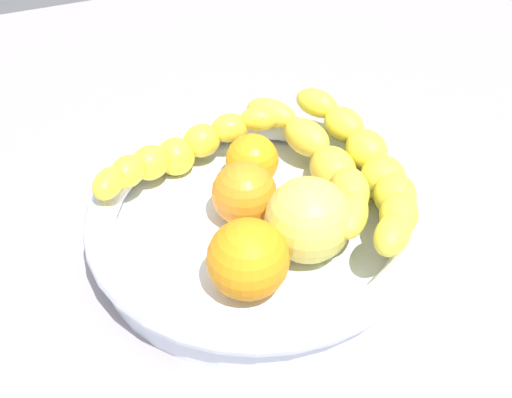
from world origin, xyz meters
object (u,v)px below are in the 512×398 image
Objects in this scene: orange_front at (252,160)px; apple_yellow at (308,220)px; fruit_bowl at (256,222)px; orange_mid_left at (244,194)px; banana_draped_left at (372,169)px; orange_mid_right at (248,259)px; banana_draped_right at (324,164)px; banana_arching_top at (180,151)px.

apple_yellow is (-0.62, 10.67, 1.10)cm from orange_front.
fruit_bowl is at bearing 70.82° from orange_front.
orange_mid_left is at bearing -61.57° from fruit_bowl.
fruit_bowl is 5.93× the size of orange_front.
orange_mid_right reaches higher than banana_draped_left.
banana_draped_right is at bearing -141.45° from orange_mid_right.
banana_arching_top is at bearing -29.29° from orange_front.
banana_draped_right is at bearing -173.15° from orange_mid_left.
apple_yellow is at bearing 119.13° from fruit_bowl.
banana_draped_left is at bearing 140.95° from banana_draped_right.
banana_draped_right is 8.61cm from apple_yellow.
orange_mid_left is 6.86cm from apple_yellow.
orange_front is (5.66, -3.70, -0.54)cm from banana_draped_right.
orange_front is at bearing -86.65° from apple_yellow.
banana_draped_left is 9.47cm from apple_yellow.
apple_yellow reaches higher than orange_mid_right.
orange_mid_left is (8.34, 1.00, -0.17)cm from banana_draped_right.
fruit_bowl is 8.48cm from banana_draped_right.
fruit_bowl is 1.34× the size of banana_draped_right.
apple_yellow is (-6.68, 14.06, 0.65)cm from banana_arching_top.
orange_mid_left is at bearing 6.85° from banana_draped_right.
orange_mid_left is at bearing -8.73° from banana_draped_left.
banana_draped_left is at bearing -154.01° from apple_yellow.
banana_draped_right reaches higher than orange_front.
banana_arching_top is 6.95cm from orange_front.
orange_mid_left reaches higher than banana_draped_right.
banana_draped_left is at bearing 146.87° from banana_arching_top.
orange_front is (-2.04, -5.88, 2.26)cm from fruit_bowl.
banana_arching_top is 3.09× the size of orange_mid_right.
banana_draped_left is 11.96cm from orange_mid_left.
orange_front is at bearing -119.67° from orange_mid_left.
banana_draped_left is 4.83× the size of orange_front.
banana_draped_left is at bearing 176.72° from fruit_bowl.
orange_front is 0.87× the size of orange_mid_left.
orange_mid_right is at bearing 22.58° from banana_draped_left.
orange_mid_right reaches higher than banana_draped_right.
fruit_bowl is at bearing -60.87° from apple_yellow.
banana_draped_right is 3.08× the size of apple_yellow.
fruit_bowl is 11.62cm from banana_draped_left.
banana_draped_left reaches higher than banana_draped_right.
orange_front is 0.77× the size of orange_mid_right.
orange_mid_right is (3.47, 6.73, 3.01)cm from fruit_bowl.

